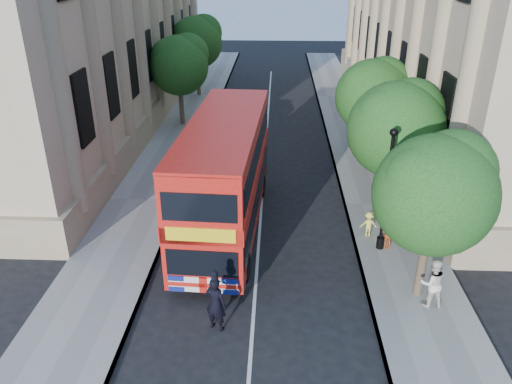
# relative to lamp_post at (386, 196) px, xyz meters

# --- Properties ---
(ground) EXTENTS (120.00, 120.00, 0.00)m
(ground) POSITION_rel_lamp_post_xyz_m (-5.00, -6.00, -2.51)
(ground) COLOR black
(ground) RESTS_ON ground
(pavement_right) EXTENTS (3.50, 80.00, 0.12)m
(pavement_right) POSITION_rel_lamp_post_xyz_m (0.75, 4.00, -2.45)
(pavement_right) COLOR gray
(pavement_right) RESTS_ON ground
(pavement_left) EXTENTS (3.50, 80.00, 0.12)m
(pavement_left) POSITION_rel_lamp_post_xyz_m (-10.75, 4.00, -2.45)
(pavement_left) COLOR gray
(pavement_left) RESTS_ON ground
(tree_right_near) EXTENTS (4.00, 4.00, 6.08)m
(tree_right_near) POSITION_rel_lamp_post_xyz_m (0.84, -2.97, 1.74)
(tree_right_near) COLOR #473828
(tree_right_near) RESTS_ON ground
(tree_right_mid) EXTENTS (4.20, 4.20, 6.37)m
(tree_right_mid) POSITION_rel_lamp_post_xyz_m (0.84, 3.03, 1.93)
(tree_right_mid) COLOR #473828
(tree_right_mid) RESTS_ON ground
(tree_right_far) EXTENTS (4.00, 4.00, 6.15)m
(tree_right_far) POSITION_rel_lamp_post_xyz_m (0.84, 9.03, 1.80)
(tree_right_far) COLOR #473828
(tree_right_far) RESTS_ON ground
(tree_left_far) EXTENTS (4.00, 4.00, 6.30)m
(tree_left_far) POSITION_rel_lamp_post_xyz_m (-10.96, 16.03, 1.93)
(tree_left_far) COLOR #473828
(tree_left_far) RESTS_ON ground
(tree_left_back) EXTENTS (4.20, 4.20, 6.65)m
(tree_left_back) POSITION_rel_lamp_post_xyz_m (-10.96, 24.03, 2.20)
(tree_left_back) COLOR #473828
(tree_left_back) RESTS_ON ground
(lamp_post) EXTENTS (0.32, 0.32, 5.16)m
(lamp_post) POSITION_rel_lamp_post_xyz_m (0.00, 0.00, 0.00)
(lamp_post) COLOR black
(lamp_post) RESTS_ON pavement_right
(double_decker_bus) EXTENTS (3.34, 10.69, 4.88)m
(double_decker_bus) POSITION_rel_lamp_post_xyz_m (-6.47, 1.45, 0.19)
(double_decker_bus) COLOR #BA140C
(double_decker_bus) RESTS_ON ground
(box_van) EXTENTS (2.28, 4.74, 2.63)m
(box_van) POSITION_rel_lamp_post_xyz_m (-7.89, 10.01, -1.23)
(box_van) COLOR black
(box_van) RESTS_ON ground
(police_constable) EXTENTS (0.86, 0.73, 1.99)m
(police_constable) POSITION_rel_lamp_post_xyz_m (-6.17, -5.00, -1.52)
(police_constable) COLOR black
(police_constable) RESTS_ON ground
(woman_pedestrian) EXTENTS (0.94, 0.76, 1.83)m
(woman_pedestrian) POSITION_rel_lamp_post_xyz_m (1.03, -3.63, -1.48)
(woman_pedestrian) COLOR white
(woman_pedestrian) RESTS_ON pavement_right
(child_a) EXTENTS (0.73, 0.32, 1.23)m
(child_a) POSITION_rel_lamp_post_xyz_m (0.30, -0.03, -1.77)
(child_a) COLOR orange
(child_a) RESTS_ON pavement_right
(child_b) EXTENTS (0.72, 0.42, 1.10)m
(child_b) POSITION_rel_lamp_post_xyz_m (-0.34, 1.00, -1.84)
(child_b) COLOR #EFE151
(child_b) RESTS_ON pavement_right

